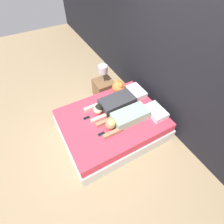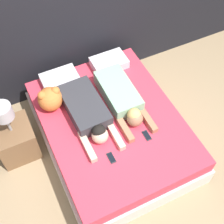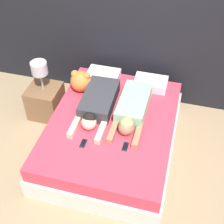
{
  "view_description": "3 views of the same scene",
  "coord_description": "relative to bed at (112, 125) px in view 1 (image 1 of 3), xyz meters",
  "views": [
    {
      "loc": [
        1.92,
        -1.08,
        3.07
      ],
      "look_at": [
        0.0,
        0.0,
        0.63
      ],
      "focal_mm": 28.0,
      "sensor_mm": 36.0,
      "label": 1
    },
    {
      "loc": [
        -0.88,
        -1.83,
        3.44
      ],
      "look_at": [
        0.0,
        0.0,
        0.63
      ],
      "focal_mm": 50.0,
      "sensor_mm": 36.0,
      "label": 2
    },
    {
      "loc": [
        0.7,
        -2.61,
        3.19
      ],
      "look_at": [
        0.0,
        0.0,
        0.63
      ],
      "focal_mm": 50.0,
      "sensor_mm": 36.0,
      "label": 3
    }
  ],
  "objects": [
    {
      "name": "ground_plane",
      "position": [
        0.0,
        0.0,
        -0.24
      ],
      "size": [
        12.0,
        12.0,
        0.0
      ],
      "primitive_type": "plane",
      "color": "#9E8460"
    },
    {
      "name": "pillow_head_left",
      "position": [
        -0.34,
        0.79,
        0.3
      ],
      "size": [
        0.45,
        0.3,
        0.12
      ],
      "color": "silver",
      "rests_on": "bed"
    },
    {
      "name": "person_left",
      "position": [
        -0.23,
        0.15,
        0.33
      ],
      "size": [
        0.41,
        1.02,
        0.21
      ],
      "color": "#333338",
      "rests_on": "bed"
    },
    {
      "name": "person_right",
      "position": [
        0.21,
        0.17,
        0.34
      ],
      "size": [
        0.36,
        0.99,
        0.21
      ],
      "color": "#8CBF99",
      "rests_on": "bed"
    },
    {
      "name": "nightstand",
      "position": [
        -1.09,
        0.37,
        0.05
      ],
      "size": [
        0.44,
        0.44,
        0.9
      ],
      "color": "brown",
      "rests_on": "ground_plane"
    },
    {
      "name": "cell_phone_right",
      "position": [
        0.25,
        -0.36,
        0.25
      ],
      "size": [
        0.06,
        0.14,
        0.01
      ],
      "color": "#2D2D33",
      "rests_on": "bed"
    },
    {
      "name": "cell_phone_left",
      "position": [
        -0.22,
        -0.44,
        0.25
      ],
      "size": [
        0.06,
        0.14,
        0.01
      ],
      "color": "#2D2D33",
      "rests_on": "bed"
    },
    {
      "name": "bed",
      "position": [
        0.0,
        0.0,
        0.0
      ],
      "size": [
        1.56,
        2.0,
        0.48
      ],
      "color": "beige",
      "rests_on": "ground_plane"
    },
    {
      "name": "plush_toy",
      "position": [
        -0.56,
        0.48,
        0.4
      ],
      "size": [
        0.29,
        0.29,
        0.3
      ],
      "color": "orange",
      "rests_on": "bed"
    },
    {
      "name": "wall_back",
      "position": [
        0.0,
        1.15,
        1.06
      ],
      "size": [
        12.0,
        0.06,
        2.6
      ],
      "color": "black",
      "rests_on": "ground_plane"
    },
    {
      "name": "pillow_head_right",
      "position": [
        0.34,
        0.79,
        0.3
      ],
      "size": [
        0.45,
        0.3,
        0.12
      ],
      "color": "silver",
      "rests_on": "bed"
    }
  ]
}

